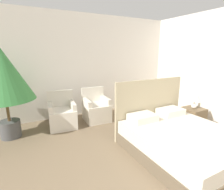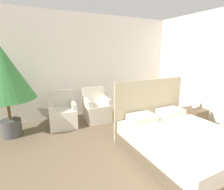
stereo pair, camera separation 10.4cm
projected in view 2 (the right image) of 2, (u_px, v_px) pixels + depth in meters
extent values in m
cube|color=silver|center=(87.00, 66.00, 5.15)|extent=(10.00, 0.06, 2.90)
cube|color=brown|center=(182.00, 150.00, 3.17)|extent=(1.73, 1.93, 0.23)
cube|color=beige|center=(184.00, 138.00, 3.11)|extent=(1.69, 1.89, 0.25)
cube|color=tan|center=(149.00, 108.00, 3.91)|extent=(1.76, 0.06, 1.27)
cube|color=silver|center=(142.00, 118.00, 3.53)|extent=(0.54, 0.39, 0.14)
cube|color=silver|center=(171.00, 112.00, 3.87)|extent=(0.54, 0.39, 0.14)
cube|color=silver|center=(63.00, 118.00, 4.41)|extent=(0.72, 0.73, 0.47)
cube|color=silver|center=(61.00, 98.00, 4.58)|extent=(0.65, 0.14, 0.42)
cube|color=silver|center=(51.00, 107.00, 4.25)|extent=(0.17, 0.60, 0.16)
cube|color=silver|center=(73.00, 105.00, 4.42)|extent=(0.17, 0.60, 0.16)
cube|color=silver|center=(97.00, 112.00, 4.81)|extent=(0.68, 0.70, 0.47)
cube|color=silver|center=(94.00, 94.00, 4.97)|extent=(0.65, 0.10, 0.42)
cube|color=silver|center=(87.00, 102.00, 4.63)|extent=(0.13, 0.60, 0.16)
cube|color=silver|center=(106.00, 100.00, 4.84)|extent=(0.13, 0.60, 0.16)
cylinder|color=#4C4C4C|center=(12.00, 128.00, 3.92)|extent=(0.42, 0.42, 0.38)
cylinder|color=brown|center=(9.00, 110.00, 3.82)|extent=(0.06, 0.06, 0.48)
cone|color=#387F3D|center=(3.00, 73.00, 3.62)|extent=(1.20, 1.20, 1.12)
cube|color=brown|center=(193.00, 119.00, 4.23)|extent=(0.47, 0.46, 0.52)
sphere|color=white|center=(195.00, 106.00, 4.15)|extent=(0.13, 0.13, 0.13)
cylinder|color=white|center=(195.00, 103.00, 4.12)|extent=(0.02, 0.02, 0.07)
cone|color=silver|center=(196.00, 96.00, 4.08)|extent=(0.26, 0.26, 0.26)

